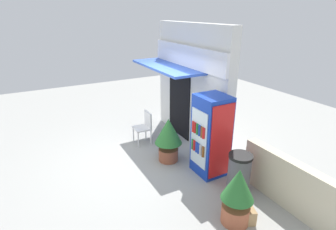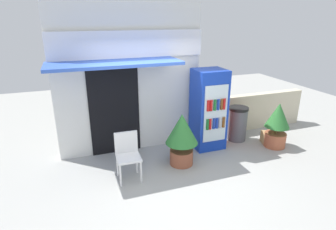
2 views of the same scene
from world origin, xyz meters
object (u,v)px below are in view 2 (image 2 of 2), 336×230
(potted_plant_curbside, at_px, (277,123))
(cardboard_box, at_px, (270,138))
(trash_bin, at_px, (237,123))
(potted_plant_near_shop, at_px, (182,135))
(plastic_chair, at_px, (128,152))
(drink_cooler, at_px, (209,109))

(potted_plant_curbside, bearing_deg, cardboard_box, 81.83)
(potted_plant_curbside, xyz_separation_m, trash_bin, (-0.64, 0.64, -0.17))
(potted_plant_near_shop, relative_size, trash_bin, 1.31)
(potted_plant_curbside, bearing_deg, trash_bin, 134.91)
(potted_plant_near_shop, distance_m, trash_bin, 1.89)
(plastic_chair, height_order, trash_bin, plastic_chair)
(drink_cooler, relative_size, potted_plant_near_shop, 1.66)
(potted_plant_curbside, relative_size, cardboard_box, 2.60)
(potted_plant_curbside, bearing_deg, potted_plant_near_shop, -179.57)
(plastic_chair, distance_m, potted_plant_curbside, 3.55)
(drink_cooler, distance_m, plastic_chair, 2.20)
(drink_cooler, height_order, trash_bin, drink_cooler)
(drink_cooler, bearing_deg, potted_plant_near_shop, -147.48)
(plastic_chair, xyz_separation_m, cardboard_box, (3.57, 0.32, -0.39))
(drink_cooler, distance_m, potted_plant_curbside, 1.63)
(drink_cooler, height_order, potted_plant_curbside, drink_cooler)
(plastic_chair, height_order, potted_plant_curbside, potted_plant_curbside)
(potted_plant_near_shop, bearing_deg, trash_bin, 20.50)
(plastic_chair, bearing_deg, potted_plant_near_shop, 6.13)
(trash_bin, bearing_deg, drink_cooler, -174.44)
(plastic_chair, distance_m, potted_plant_near_shop, 1.16)
(trash_bin, relative_size, cardboard_box, 2.06)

